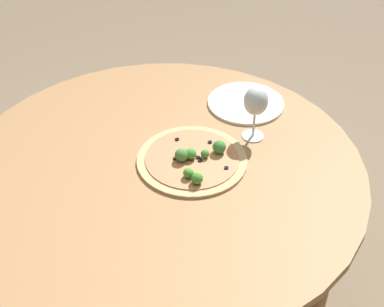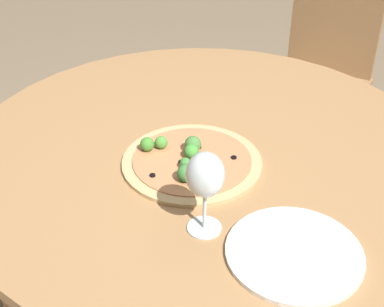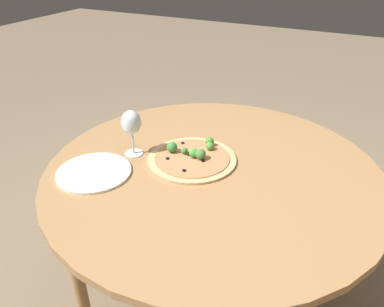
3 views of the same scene
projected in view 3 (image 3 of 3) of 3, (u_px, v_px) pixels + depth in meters
The scene contains 5 objects.
ground_plane at pixel (209, 295), 1.77m from camera, with size 12.00×12.00×0.00m, color #847056.
dining_table at pixel (213, 181), 1.44m from camera, with size 1.27×1.27×0.71m.
pizza at pixel (192, 157), 1.46m from camera, with size 0.35×0.35×0.06m.
wine_glass at pixel (131, 124), 1.44m from camera, with size 0.08×0.08×0.19m.
plate_near at pixel (94, 172), 1.38m from camera, with size 0.27×0.27×0.01m.
Camera 3 is at (-0.46, 1.10, 1.47)m, focal length 35.00 mm.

